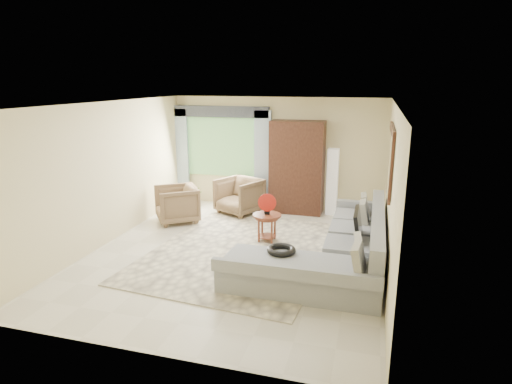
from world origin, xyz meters
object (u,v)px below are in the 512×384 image
(sectional_sofa, at_px, (339,253))
(armchair_left, at_px, (177,204))
(tv_screen, at_px, (358,225))
(armchair_right, at_px, (239,196))
(floor_lamp, at_px, (332,182))
(potted_plant, at_px, (195,195))
(coffee_table, at_px, (267,227))
(armoire, at_px, (297,167))

(sectional_sofa, relative_size, armchair_left, 4.03)
(tv_screen, relative_size, armchair_right, 0.83)
(sectional_sofa, distance_m, floor_lamp, 3.03)
(potted_plant, bearing_deg, armchair_left, -84.26)
(tv_screen, bearing_deg, coffee_table, 157.49)
(potted_plant, bearing_deg, coffee_table, -39.00)
(armchair_left, bearing_deg, floor_lamp, 78.58)
(armoire, bearing_deg, potted_plant, -175.97)
(tv_screen, bearing_deg, sectional_sofa, -145.93)
(sectional_sofa, bearing_deg, armchair_right, 135.29)
(armchair_left, bearing_deg, armoire, 84.53)
(armchair_left, relative_size, armoire, 0.41)
(coffee_table, relative_size, potted_plant, 1.00)
(coffee_table, bearing_deg, potted_plant, 141.00)
(armchair_left, bearing_deg, potted_plant, 149.42)
(armoire, relative_size, floor_lamp, 1.40)
(tv_screen, distance_m, armchair_left, 4.07)
(floor_lamp, bearing_deg, armchair_right, -165.89)
(sectional_sofa, bearing_deg, potted_plant, 143.61)
(sectional_sofa, relative_size, armchair_right, 3.89)
(armchair_left, height_order, floor_lamp, floor_lamp)
(armchair_right, bearing_deg, floor_lamp, 39.57)
(armchair_left, relative_size, potted_plant, 1.60)
(armchair_right, bearing_deg, sectional_sofa, -19.25)
(sectional_sofa, xyz_separation_m, tv_screen, (0.27, 0.18, 0.44))
(sectional_sofa, relative_size, potted_plant, 6.46)
(armchair_left, distance_m, floor_lamp, 3.48)
(armoire, bearing_deg, tv_screen, -61.10)
(coffee_table, distance_m, floor_lamp, 2.35)
(armchair_left, relative_size, floor_lamp, 0.57)
(tv_screen, height_order, armchair_right, tv_screen)
(tv_screen, relative_size, floor_lamp, 0.49)
(tv_screen, height_order, coffee_table, tv_screen)
(floor_lamp, bearing_deg, armchair_left, -155.10)
(tv_screen, bearing_deg, floor_lamp, 104.15)
(armchair_right, bearing_deg, armchair_left, -113.94)
(armchair_right, xyz_separation_m, floor_lamp, (2.04, 0.51, 0.34))
(sectional_sofa, bearing_deg, floor_lamp, 98.33)
(coffee_table, xyz_separation_m, armoire, (0.19, 2.02, 0.77))
(armchair_right, relative_size, armoire, 0.42)
(tv_screen, relative_size, armchair_left, 0.86)
(potted_plant, distance_m, floor_lamp, 3.31)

